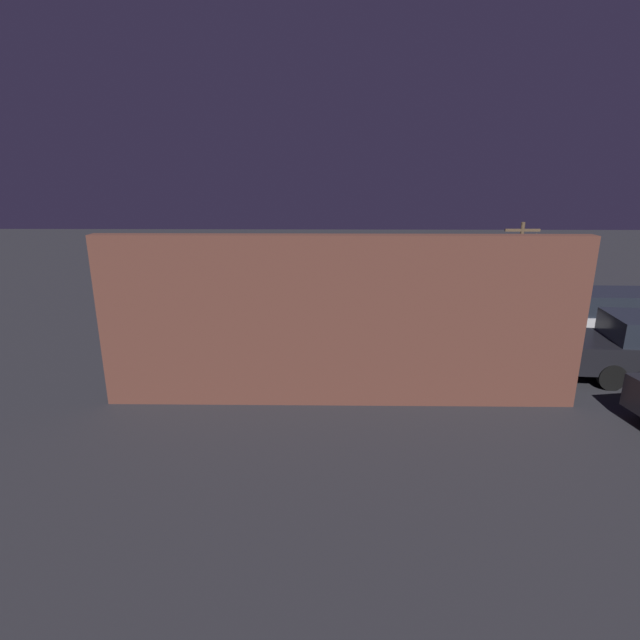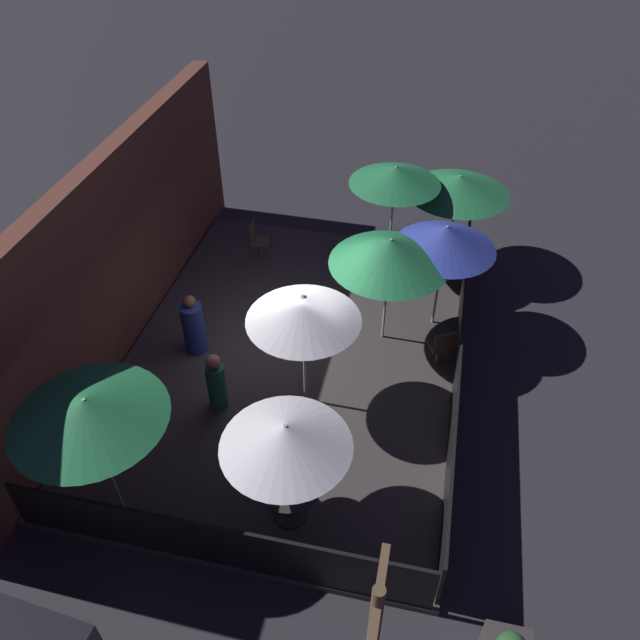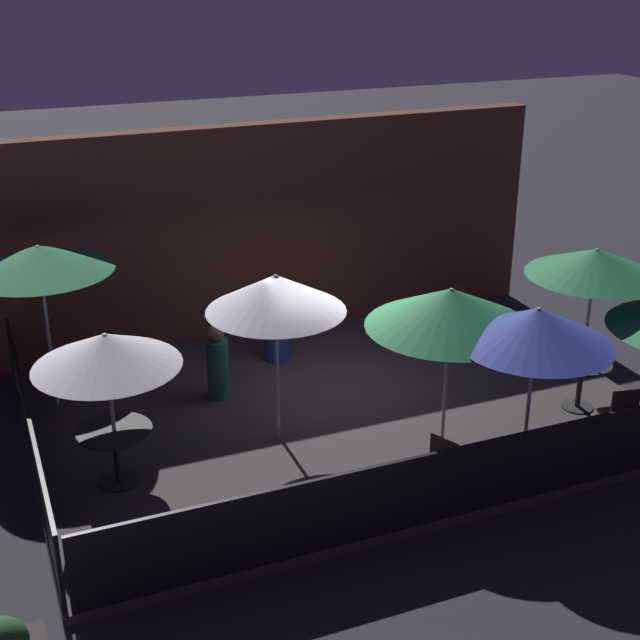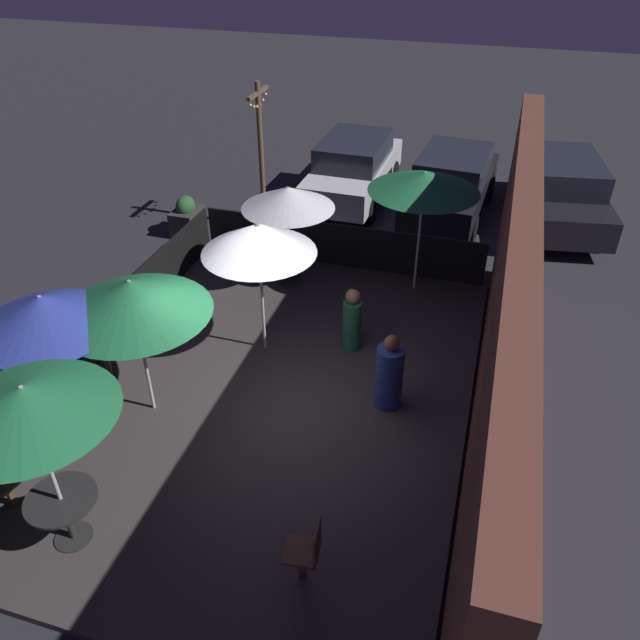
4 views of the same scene
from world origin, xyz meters
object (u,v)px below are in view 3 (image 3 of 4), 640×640
at_px(patio_umbrella_0, 595,262).
at_px(patio_umbrella_4, 276,293).
at_px(dining_table_0, 581,372).
at_px(dining_table_1, 115,440).
at_px(patio_umbrella_1, 106,350).
at_px(patio_chair_0, 458,310).
at_px(patio_umbrella_3, 450,308).
at_px(patio_chair_2, 619,414).
at_px(patio_umbrella_5, 536,326).
at_px(patron_1, 277,327).
at_px(patio_umbrella_2, 39,259).
at_px(patron_0, 218,364).
at_px(patio_chair_1, 448,465).

xyz_separation_m(patio_umbrella_0, patio_umbrella_4, (-4.42, 0.89, -0.13)).
xyz_separation_m(patio_umbrella_0, dining_table_0, (-0.00, -0.00, -1.70)).
bearing_deg(dining_table_0, dining_table_1, 175.03).
distance_m(patio_umbrella_1, patio_chair_0, 6.95).
relative_size(patio_umbrella_3, patio_chair_2, 2.53).
distance_m(patio_umbrella_0, patio_umbrella_1, 6.75).
height_order(patio_umbrella_0, patio_umbrella_5, patio_umbrella_0).
xyz_separation_m(patio_umbrella_1, patio_umbrella_4, (2.29, 0.31, 0.29)).
distance_m(patio_umbrella_3, dining_table_0, 2.86).
relative_size(patio_umbrella_4, patron_1, 1.83).
xyz_separation_m(patio_umbrella_4, patron_1, (0.85, 2.39, -1.57)).
relative_size(patio_umbrella_2, patio_chair_0, 2.73).
height_order(patio_umbrella_2, patio_umbrella_3, patio_umbrella_2).
height_order(patio_umbrella_5, dining_table_0, patio_umbrella_5).
relative_size(patio_chair_0, patron_0, 0.76).
bearing_deg(patio_umbrella_4, dining_table_1, -172.41).
distance_m(patio_umbrella_3, patio_chair_0, 4.14).
bearing_deg(patio_umbrella_2, patio_chair_2, -31.34).
xyz_separation_m(patio_umbrella_0, patio_chair_0, (-0.33, 2.98, -1.79)).
bearing_deg(patio_umbrella_3, dining_table_1, 169.29).
bearing_deg(patio_umbrella_3, patio_umbrella_0, 5.28).
height_order(patio_chair_1, patron_0, patron_0).
bearing_deg(dining_table_0, patio_umbrella_2, 156.65).
bearing_deg(patio_chair_1, patio_umbrella_1, 127.44).
xyz_separation_m(patio_umbrella_2, patio_chair_2, (6.94, -4.23, -1.80)).
height_order(dining_table_1, patron_1, patron_1).
height_order(patio_umbrella_2, patio_umbrella_4, patio_umbrella_2).
bearing_deg(dining_table_1, patio_chair_2, -14.81).
bearing_deg(patio_chair_1, patio_umbrella_3, 38.38).
relative_size(patio_umbrella_3, patio_chair_1, 2.52).
relative_size(patio_chair_2, patron_1, 0.70).
height_order(patio_umbrella_4, patron_1, patio_umbrella_4).
height_order(patio_chair_1, patio_chair_2, patio_chair_1).
distance_m(patio_chair_1, patron_0, 4.17).
relative_size(patio_umbrella_3, patron_1, 1.77).
distance_m(dining_table_1, patio_chair_0, 6.82).
bearing_deg(patio_umbrella_2, patio_chair_1, -47.19).
height_order(dining_table_0, patron_0, patron_0).
distance_m(patio_umbrella_0, dining_table_1, 6.94).
bearing_deg(dining_table_0, patio_chair_1, -155.49).
bearing_deg(patron_1, patio_umbrella_2, -130.42).
height_order(patron_0, patron_1, patron_1).
xyz_separation_m(patio_umbrella_5, dining_table_1, (-4.94, 1.75, -1.45)).
bearing_deg(dining_table_1, patron_0, 43.74).
distance_m(patio_umbrella_0, patio_umbrella_4, 4.51).
bearing_deg(patio_chair_1, patio_umbrella_2, 108.31).
bearing_deg(patio_umbrella_5, dining_table_0, 33.42).
xyz_separation_m(patio_umbrella_1, dining_table_0, (6.71, -0.58, -1.28)).
xyz_separation_m(patio_umbrella_3, patio_chair_2, (2.20, -0.91, -1.56)).
bearing_deg(dining_table_0, patio_umbrella_0, 45.00).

